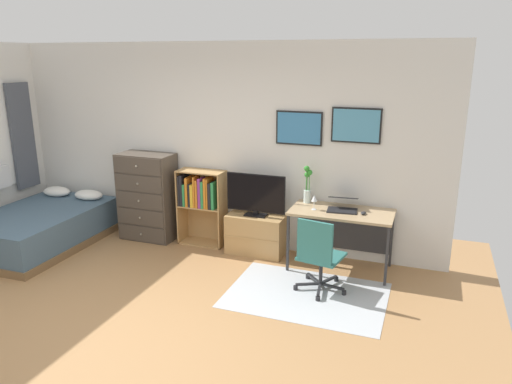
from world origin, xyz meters
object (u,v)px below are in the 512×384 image
(laptop, at_px, (343,204))
(bamboo_vase, at_px, (307,186))
(office_chair, at_px, (318,254))
(computer_mouse, at_px, (363,213))
(television, at_px, (256,195))
(bed, at_px, (40,227))
(tv_stand, at_px, (256,234))
(desk, at_px, (342,219))
(dresser, at_px, (148,197))
(bookshelf, at_px, (200,199))
(wine_glass, at_px, (314,199))

(laptop, relative_size, bamboo_vase, 0.87)
(office_chair, distance_m, computer_mouse, 0.82)
(television, relative_size, office_chair, 0.91)
(bed, height_order, tv_stand, bed)
(bamboo_vase, bearing_deg, desk, -13.21)
(office_chair, distance_m, laptop, 0.85)
(office_chair, relative_size, laptop, 2.08)
(office_chair, xyz_separation_m, laptop, (0.10, 0.77, 0.34))
(computer_mouse, distance_m, bamboo_vase, 0.79)
(computer_mouse, bearing_deg, laptop, 157.77)
(dresser, xyz_separation_m, television, (1.62, -0.01, 0.19))
(bookshelf, xyz_separation_m, laptop, (1.95, -0.08, 0.16))
(office_chair, bearing_deg, bamboo_vase, 122.42)
(bed, height_order, computer_mouse, computer_mouse)
(wine_glass, bearing_deg, television, 169.15)
(bed, distance_m, dresser, 1.51)
(computer_mouse, bearing_deg, dresser, 177.46)
(tv_stand, height_order, television, television)
(wine_glass, bearing_deg, computer_mouse, 2.71)
(wine_glass, bearing_deg, tv_stand, 167.62)
(television, xyz_separation_m, wine_glass, (0.80, -0.15, 0.08))
(bookshelf, height_order, laptop, bookshelf)
(bed, height_order, laptop, laptop)
(tv_stand, distance_m, wine_glass, 1.02)
(desk, bearing_deg, tv_stand, 178.43)
(desk, bearing_deg, television, 179.57)
(bed, xyz_separation_m, bookshelf, (2.05, 0.81, 0.39))
(laptop, distance_m, computer_mouse, 0.29)
(wine_glass, bearing_deg, laptop, 22.78)
(tv_stand, bearing_deg, television, -90.00)
(desk, xyz_separation_m, office_chair, (-0.11, -0.78, -0.15))
(wine_glass, bearing_deg, desk, 24.21)
(desk, xyz_separation_m, laptop, (-0.00, -0.01, 0.19))
(computer_mouse, xyz_separation_m, bamboo_vase, (-0.73, 0.23, 0.20))
(computer_mouse, bearing_deg, tv_stand, 173.87)
(television, height_order, desk, television)
(desk, relative_size, computer_mouse, 11.65)
(dresser, distance_m, desk, 2.75)
(laptop, bearing_deg, desk, 67.14)
(bed, xyz_separation_m, tv_stand, (2.88, 0.77, 0.01))
(dresser, height_order, bookshelf, dresser)
(bed, distance_m, office_chair, 3.90)
(tv_stand, xyz_separation_m, bamboo_vase, (0.65, 0.08, 0.70))
(bed, xyz_separation_m, bamboo_vase, (3.53, 0.85, 0.71))
(desk, relative_size, wine_glass, 6.73)
(dresser, height_order, laptop, dresser)
(television, bearing_deg, bed, -165.45)
(bookshelf, height_order, television, television)
(bookshelf, relative_size, tv_stand, 1.38)
(laptop, height_order, wine_glass, wine_glass)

